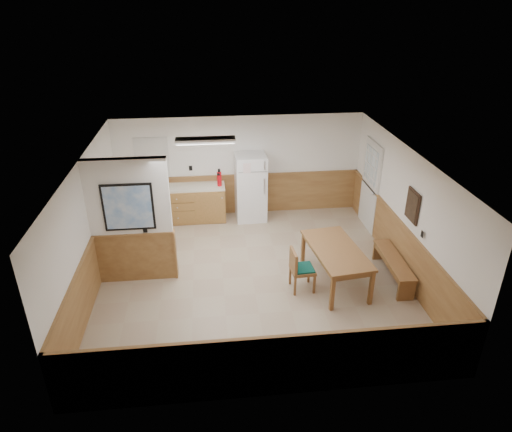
{
  "coord_description": "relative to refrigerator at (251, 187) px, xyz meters",
  "views": [
    {
      "loc": [
        -0.76,
        -7.59,
        5.13
      ],
      "look_at": [
        0.12,
        0.4,
        1.15
      ],
      "focal_mm": 32.0,
      "sensor_mm": 36.0,
      "label": 1
    }
  ],
  "objects": [
    {
      "name": "soap_bottle",
      "position": [
        -2.42,
        0.07,
        0.19
      ],
      "size": [
        0.1,
        0.1,
        0.23
      ],
      "primitive_type": "cylinder",
      "rotation": [
        0.0,
        0.0,
        0.38
      ],
      "color": "green",
      "rests_on": "kitchen_counter"
    },
    {
      "name": "kitchen_counter",
      "position": [
        -1.44,
        0.05,
        -0.37
      ],
      "size": [
        2.2,
        0.61,
        1.0
      ],
      "color": "#AA723C",
      "rests_on": "ground"
    },
    {
      "name": "ceiling",
      "position": [
        -0.23,
        -2.63,
        1.67
      ],
      "size": [
        6.0,
        6.0,
        0.02
      ],
      "primitive_type": "cube",
      "color": "silver",
      "rests_on": "back_wall"
    },
    {
      "name": "dining_bench",
      "position": [
        2.52,
        -2.98,
        -0.49
      ],
      "size": [
        0.39,
        1.56,
        0.45
      ],
      "rotation": [
        0.0,
        0.0,
        -0.03
      ],
      "color": "brown",
      "rests_on": "ground"
    },
    {
      "name": "left_wall",
      "position": [
        -3.23,
        -2.63,
        0.42
      ],
      "size": [
        0.02,
        6.0,
        2.5
      ],
      "primitive_type": "cube",
      "color": "white",
      "rests_on": "ground"
    },
    {
      "name": "back_wall",
      "position": [
        -0.23,
        0.37,
        0.42
      ],
      "size": [
        6.0,
        0.02,
        2.5
      ],
      "primitive_type": "cube",
      "color": "white",
      "rests_on": "ground"
    },
    {
      "name": "exterior_door",
      "position": [
        2.73,
        -0.73,
        0.22
      ],
      "size": [
        0.07,
        1.02,
        2.15
      ],
      "color": "silver",
      "rests_on": "ground"
    },
    {
      "name": "dining_table",
      "position": [
        1.34,
        -2.99,
        -0.17
      ],
      "size": [
        1.07,
        1.82,
        0.75
      ],
      "rotation": [
        0.0,
        0.0,
        0.12
      ],
      "color": "brown",
      "rests_on": "ground"
    },
    {
      "name": "kitchen_window",
      "position": [
        -2.33,
        0.35,
        0.72
      ],
      "size": [
        0.8,
        0.04,
        1.0
      ],
      "color": "silver",
      "rests_on": "back_wall"
    },
    {
      "name": "dining_chair",
      "position": [
        0.58,
        -3.14,
        -0.33
      ],
      "size": [
        0.62,
        0.46,
        0.85
      ],
      "rotation": [
        0.0,
        0.0,
        0.07
      ],
      "color": "brown",
      "rests_on": "ground"
    },
    {
      "name": "wall_painting",
      "position": [
        2.73,
        -2.93,
        0.72
      ],
      "size": [
        0.04,
        0.5,
        0.6
      ],
      "color": "black",
      "rests_on": "right_wall"
    },
    {
      "name": "right_wall",
      "position": [
        2.77,
        -2.63,
        0.42
      ],
      "size": [
        0.02,
        6.0,
        2.5
      ],
      "primitive_type": "cube",
      "color": "white",
      "rests_on": "ground"
    },
    {
      "name": "wainscot_left",
      "position": [
        -3.21,
        -2.63,
        -0.33
      ],
      "size": [
        0.04,
        6.0,
        1.0
      ],
      "primitive_type": "cube",
      "color": "#A27841",
      "rests_on": "ground"
    },
    {
      "name": "fluorescent_fixture",
      "position": [
        -1.03,
        -1.33,
        1.62
      ],
      "size": [
        1.2,
        0.3,
        0.09
      ],
      "color": "silver",
      "rests_on": "ceiling"
    },
    {
      "name": "ground",
      "position": [
        -0.23,
        -2.63,
        -0.83
      ],
      "size": [
        6.0,
        6.0,
        0.0
      ],
      "primitive_type": "plane",
      "color": "tan",
      "rests_on": "ground"
    },
    {
      "name": "wainscot_right",
      "position": [
        2.75,
        -2.63,
        -0.33
      ],
      "size": [
        0.04,
        6.0,
        1.0
      ],
      "primitive_type": "cube",
      "color": "#A27841",
      "rests_on": "ground"
    },
    {
      "name": "wainscot_back",
      "position": [
        -0.23,
        0.35,
        -0.33
      ],
      "size": [
        6.0,
        0.04,
        1.0
      ],
      "primitive_type": "cube",
      "color": "#A27841",
      "rests_on": "ground"
    },
    {
      "name": "fire_extinguisher",
      "position": [
        -0.75,
        0.01,
        0.26
      ],
      "size": [
        0.14,
        0.14,
        0.43
      ],
      "rotation": [
        0.0,
        0.0,
        0.38
      ],
      "color": "red",
      "rests_on": "kitchen_counter"
    },
    {
      "name": "refrigerator",
      "position": [
        0.0,
        0.0,
        0.0
      ],
      "size": [
        0.75,
        0.73,
        1.66
      ],
      "rotation": [
        0.0,
        0.0,
        0.03
      ],
      "color": "white",
      "rests_on": "ground"
    },
    {
      "name": "partition_wall",
      "position": [
        -2.48,
        -2.43,
        0.4
      ],
      "size": [
        1.5,
        0.2,
        2.5
      ],
      "color": "white",
      "rests_on": "ground"
    }
  ]
}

